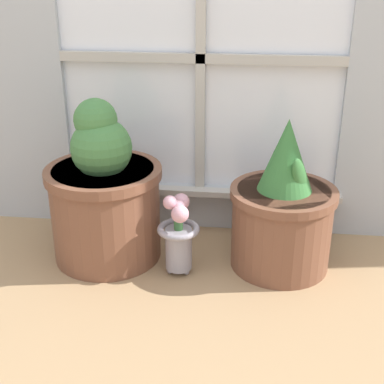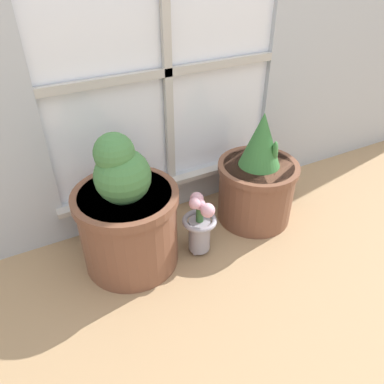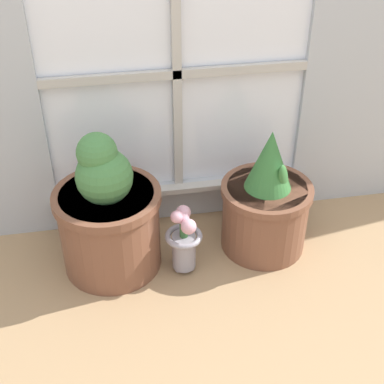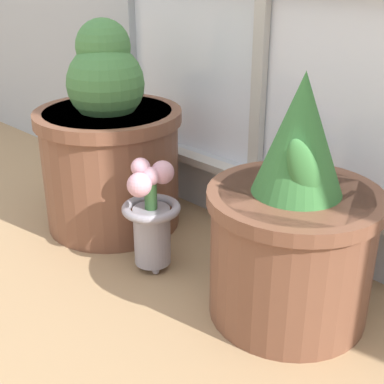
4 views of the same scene
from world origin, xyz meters
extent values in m
plane|color=tan|center=(0.00, 0.00, 0.00)|extent=(10.00, 10.00, 0.00)
cube|color=#B2B7BC|center=(0.00, 0.67, 0.09)|extent=(1.08, 0.05, 0.18)
cube|color=white|center=(0.00, 0.68, 0.70)|extent=(1.08, 0.02, 1.04)
cube|color=#BCB7AD|center=(0.00, 0.65, 0.70)|extent=(0.04, 0.02, 1.04)
cube|color=#BCB7AD|center=(0.00, 0.65, 0.70)|extent=(1.08, 0.02, 0.04)
cube|color=#BCB7AD|center=(0.00, 0.62, 0.17)|extent=(1.14, 0.06, 0.02)
cylinder|color=brown|center=(-0.32, 0.38, 0.18)|extent=(0.40, 0.40, 0.36)
cylinder|color=brown|center=(-0.32, 0.38, 0.34)|extent=(0.42, 0.42, 0.04)
cylinder|color=#38281E|center=(-0.32, 0.38, 0.35)|extent=(0.37, 0.37, 0.01)
sphere|color=#477F42|center=(-0.32, 0.38, 0.43)|extent=(0.22, 0.22, 0.22)
sphere|color=#477F42|center=(-0.34, 0.39, 0.53)|extent=(0.15, 0.15, 0.15)
ellipsoid|color=#477F42|center=(-0.39, 0.39, 0.42)|extent=(0.05, 0.13, 0.14)
cylinder|color=brown|center=(0.32, 0.38, 0.15)|extent=(0.36, 0.36, 0.30)
cylinder|color=brown|center=(0.32, 0.38, 0.29)|extent=(0.38, 0.38, 0.03)
cylinder|color=#38281E|center=(0.32, 0.38, 0.30)|extent=(0.33, 0.33, 0.01)
cone|color=#387538|center=(0.32, 0.38, 0.43)|extent=(0.19, 0.19, 0.26)
ellipsoid|color=#387538|center=(0.37, 0.34, 0.37)|extent=(0.10, 0.10, 0.17)
sphere|color=#99939E|center=(-0.04, 0.32, 0.01)|extent=(0.02, 0.02, 0.02)
sphere|color=#99939E|center=(-0.07, 0.27, 0.01)|extent=(0.02, 0.02, 0.02)
sphere|color=#99939E|center=(-0.01, 0.27, 0.01)|extent=(0.02, 0.02, 0.02)
cylinder|color=#99939E|center=(-0.04, 0.29, 0.10)|extent=(0.10, 0.10, 0.16)
torus|color=#99939E|center=(-0.04, 0.29, 0.17)|extent=(0.15, 0.15, 0.02)
cylinder|color=#386633|center=(-0.04, 0.29, 0.22)|extent=(0.03, 0.03, 0.09)
sphere|color=#DB9EAD|center=(-0.04, 0.29, 0.26)|extent=(0.05, 0.05, 0.05)
sphere|color=#DB9EAD|center=(-0.03, 0.32, 0.26)|extent=(0.06, 0.06, 0.06)
sphere|color=#DB9EAD|center=(-0.07, 0.28, 0.28)|extent=(0.05, 0.05, 0.05)
sphere|color=#DB9EAD|center=(-0.03, 0.24, 0.26)|extent=(0.06, 0.06, 0.06)
camera|label=1|loc=(0.19, -1.36, 1.06)|focal=50.00mm
camera|label=2|loc=(-0.65, -0.80, 1.19)|focal=35.00mm
camera|label=3|loc=(-0.30, -1.33, 1.54)|focal=50.00mm
camera|label=4|loc=(0.89, -0.50, 0.76)|focal=50.00mm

